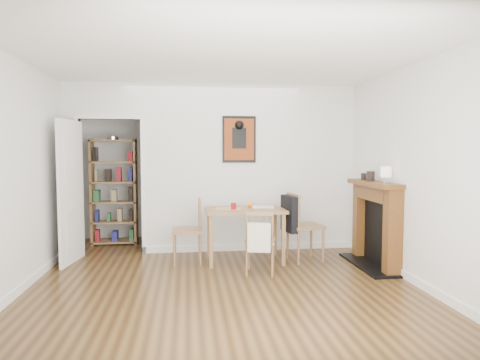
{
  "coord_description": "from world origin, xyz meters",
  "views": [
    {
      "loc": [
        -0.4,
        -5.26,
        1.58
      ],
      "look_at": [
        0.32,
        0.6,
        1.17
      ],
      "focal_mm": 32.0,
      "sensor_mm": 36.0,
      "label": 1
    }
  ],
  "objects": [
    {
      "name": "orange_fruit",
      "position": [
        0.5,
        0.84,
        0.8
      ],
      "size": [
        0.08,
        0.08,
        0.08
      ],
      "primitive_type": "sphere",
      "color": "orange",
      "rests_on": "dining_table"
    },
    {
      "name": "notebook",
      "position": [
        0.68,
        0.78,
        0.77
      ],
      "size": [
        0.34,
        0.27,
        0.02
      ],
      "primitive_type": "cube",
      "rotation": [
        0.0,
        0.0,
        -0.15
      ],
      "color": "silver",
      "rests_on": "dining_table"
    },
    {
      "name": "bookshelf",
      "position": [
        -1.63,
        2.1,
        0.88
      ],
      "size": [
        0.75,
        0.3,
        1.78
      ],
      "color": "olive",
      "rests_on": "ground"
    },
    {
      "name": "dining_table",
      "position": [
        0.4,
        0.69,
        0.67
      ],
      "size": [
        1.11,
        0.71,
        0.76
      ],
      "color": "olive",
      "rests_on": "ground"
    },
    {
      "name": "ceramic_jar_a",
      "position": [
        2.11,
        0.37,
        1.23
      ],
      "size": [
        0.11,
        0.11,
        0.13
      ],
      "primitive_type": "cylinder",
      "color": "black",
      "rests_on": "fireplace"
    },
    {
      "name": "room_shell",
      "position": [
        0.1,
        1.34,
        1.3
      ],
      "size": [
        5.2,
        5.2,
        5.2
      ],
      "color": "silver",
      "rests_on": "ground"
    },
    {
      "name": "red_glass",
      "position": [
        0.23,
        0.62,
        0.8
      ],
      "size": [
        0.07,
        0.07,
        0.09
      ],
      "primitive_type": "cylinder",
      "color": "#9C0E0E",
      "rests_on": "dining_table"
    },
    {
      "name": "ground",
      "position": [
        0.0,
        0.0,
        0.0
      ],
      "size": [
        5.2,
        5.2,
        0.0
      ],
      "primitive_type": "plane",
      "color": "brown",
      "rests_on": "ground"
    },
    {
      "name": "placemat",
      "position": [
        0.17,
        0.71,
        0.76
      ],
      "size": [
        0.41,
        0.34,
        0.0
      ],
      "primitive_type": "cube",
      "rotation": [
        0.0,
        0.0,
        -0.23
      ],
      "color": "beige",
      "rests_on": "dining_table"
    },
    {
      "name": "mantel_lamp",
      "position": [
        2.12,
        -0.08,
        1.29
      ],
      "size": [
        0.14,
        0.14,
        0.22
      ],
      "color": "silver",
      "rests_on": "fireplace"
    },
    {
      "name": "chair_left",
      "position": [
        -0.41,
        0.7,
        0.45
      ],
      "size": [
        0.45,
        0.45,
        0.91
      ],
      "color": "brown",
      "rests_on": "ground"
    },
    {
      "name": "chair_front",
      "position": [
        0.52,
        0.06,
        0.42
      ],
      "size": [
        0.5,
        0.54,
        0.83
      ],
      "color": "brown",
      "rests_on": "ground"
    },
    {
      "name": "ceramic_jar_b",
      "position": [
        2.11,
        0.59,
        1.21
      ],
      "size": [
        0.08,
        0.08,
        0.1
      ],
      "primitive_type": "cylinder",
      "color": "black",
      "rests_on": "fireplace"
    },
    {
      "name": "chair_right",
      "position": [
        1.24,
        0.62,
        0.51
      ],
      "size": [
        0.62,
        0.56,
        0.98
      ],
      "color": "brown",
      "rests_on": "ground"
    },
    {
      "name": "fireplace",
      "position": [
        2.16,
        0.25,
        0.62
      ],
      "size": [
        0.45,
        1.25,
        1.16
      ],
      "color": "brown",
      "rests_on": "ground"
    }
  ]
}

